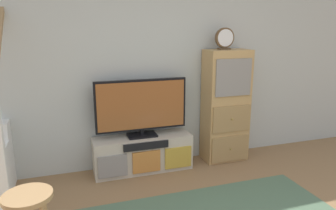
{
  "coord_description": "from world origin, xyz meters",
  "views": [
    {
      "loc": [
        -1.17,
        -1.46,
        1.79
      ],
      "look_at": [
        -0.04,
        1.97,
        0.89
      ],
      "focal_mm": 33.98,
      "sensor_mm": 36.0,
      "label": 1
    }
  ],
  "objects_px": {
    "television": "(141,107)",
    "desk_clock": "(225,39)",
    "side_cabinet": "(226,106)",
    "media_console": "(143,153)"
  },
  "relations": [
    {
      "from": "media_console",
      "to": "television",
      "type": "bearing_deg",
      "value": 90.0
    },
    {
      "from": "media_console",
      "to": "side_cabinet",
      "type": "bearing_deg",
      "value": 0.51
    },
    {
      "from": "television",
      "to": "side_cabinet",
      "type": "distance_m",
      "value": 1.15
    },
    {
      "from": "media_console",
      "to": "side_cabinet",
      "type": "xyz_separation_m",
      "value": [
        1.15,
        0.01,
        0.52
      ]
    },
    {
      "from": "television",
      "to": "desk_clock",
      "type": "xyz_separation_m",
      "value": [
        1.09,
        -0.03,
        0.8
      ]
    },
    {
      "from": "side_cabinet",
      "to": "desk_clock",
      "type": "distance_m",
      "value": 0.89
    },
    {
      "from": "media_console",
      "to": "side_cabinet",
      "type": "distance_m",
      "value": 1.26
    },
    {
      "from": "television",
      "to": "desk_clock",
      "type": "relative_size",
      "value": 4.12
    },
    {
      "from": "television",
      "to": "side_cabinet",
      "type": "bearing_deg",
      "value": -0.68
    },
    {
      "from": "television",
      "to": "desk_clock",
      "type": "height_order",
      "value": "desk_clock"
    }
  ]
}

